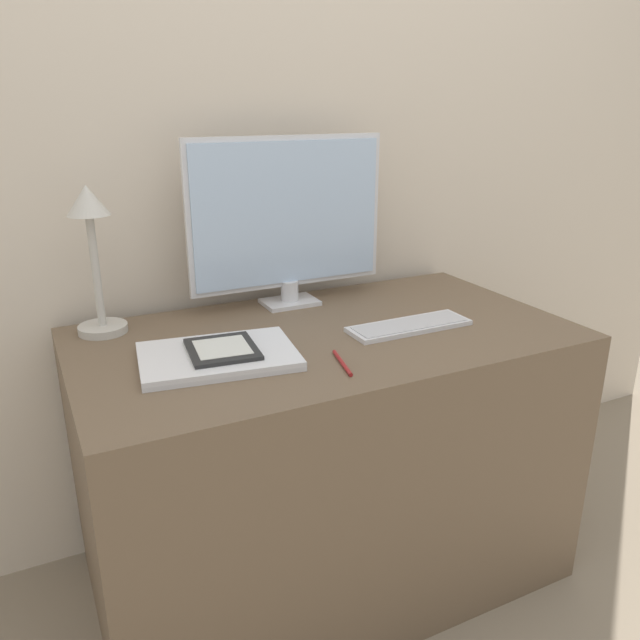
{
  "coord_description": "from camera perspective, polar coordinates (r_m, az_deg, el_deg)",
  "views": [
    {
      "loc": [
        -0.67,
        -1.15,
        1.29
      ],
      "look_at": [
        -0.05,
        0.11,
        0.8
      ],
      "focal_mm": 35.0,
      "sensor_mm": 36.0,
      "label": 1
    }
  ],
  "objects": [
    {
      "name": "monitor",
      "position": [
        1.75,
        -2.95,
        9.25
      ],
      "size": [
        0.57,
        0.11,
        0.47
      ],
      "color": "silver",
      "rests_on": "desk"
    },
    {
      "name": "ground_plane",
      "position": [
        1.86,
        3.06,
        -24.7
      ],
      "size": [
        10.0,
        10.0,
        0.0
      ],
      "primitive_type": "plane",
      "color": "gray"
    },
    {
      "name": "desk",
      "position": [
        1.74,
        0.52,
        -12.53
      ],
      "size": [
        1.25,
        0.69,
        0.74
      ],
      "color": "brown",
      "rests_on": "ground_plane"
    },
    {
      "name": "ereader",
      "position": [
        1.42,
        -8.92,
        -2.63
      ],
      "size": [
        0.17,
        0.18,
        0.01
      ],
      "color": "black",
      "rests_on": "laptop"
    },
    {
      "name": "wall_back",
      "position": [
        1.85,
        -5.34,
        16.52
      ],
      "size": [
        3.6,
        0.05,
        2.4
      ],
      "color": "beige",
      "rests_on": "ground_plane"
    },
    {
      "name": "pen",
      "position": [
        1.39,
        2.05,
        -3.93
      ],
      "size": [
        0.04,
        0.13,
        0.01
      ],
      "color": "maroon",
      "rests_on": "desk"
    },
    {
      "name": "laptop",
      "position": [
        1.43,
        -9.3,
        -3.29
      ],
      "size": [
        0.38,
        0.29,
        0.02
      ],
      "color": "silver",
      "rests_on": "desk"
    },
    {
      "name": "keyboard",
      "position": [
        1.62,
        8.16,
        -0.52
      ],
      "size": [
        0.33,
        0.11,
        0.01
      ],
      "color": "silver",
      "rests_on": "desk"
    },
    {
      "name": "desk_lamp",
      "position": [
        1.61,
        -20.1,
        6.72
      ],
      "size": [
        0.12,
        0.12,
        0.37
      ],
      "color": "#BCB7AD",
      "rests_on": "desk"
    }
  ]
}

